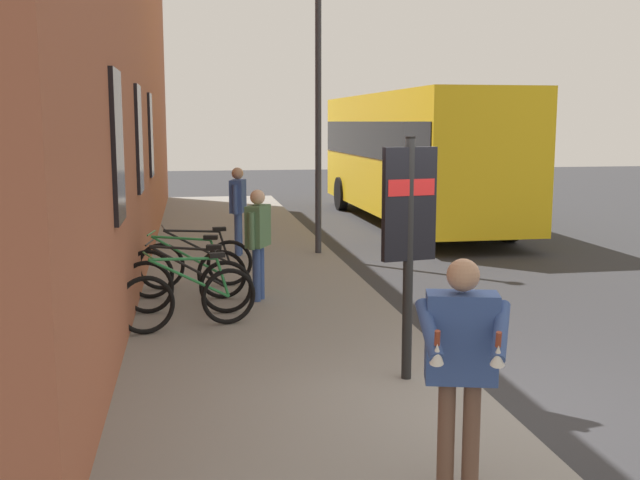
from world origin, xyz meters
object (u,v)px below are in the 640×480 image
pedestrian_by_facade (258,233)px  tourist_with_hotdogs (461,352)px  bicycle_leaning_wall (186,272)px  pedestrian_crossing_street (238,202)px  bicycle_far_end (196,263)px  street_lamp (318,78)px  bicycle_nearest_sign (189,298)px  bicycle_under_window (187,285)px  transit_info_sign (409,220)px  city_bus (413,150)px

pedestrian_by_facade → tourist_with_hotdogs: 6.10m
bicycle_leaning_wall → pedestrian_crossing_street: size_ratio=1.04×
bicycle_far_end → street_lamp: street_lamp is taller
bicycle_leaning_wall → street_lamp: size_ratio=0.31×
bicycle_nearest_sign → bicycle_leaning_wall: 1.67m
bicycle_nearest_sign → bicycle_far_end: (2.40, -0.11, -0.00)m
bicycle_far_end → pedestrian_crossing_street: size_ratio=1.05×
tourist_with_hotdogs → street_lamp: 10.15m
pedestrian_by_facade → street_lamp: bearing=-21.5°
pedestrian_crossing_street → pedestrian_by_facade: size_ratio=1.06×
bicycle_nearest_sign → tourist_with_hotdogs: 5.01m
pedestrian_crossing_street → tourist_with_hotdogs: pedestrian_crossing_street is taller
bicycle_far_end → pedestrian_crossing_street: pedestrian_crossing_street is taller
tourist_with_hotdogs → bicycle_far_end: bearing=13.6°
bicycle_under_window → bicycle_far_end: same height
transit_info_sign → bicycle_far_end: bearing=23.7°
bicycle_nearest_sign → pedestrian_crossing_street: size_ratio=1.02×
transit_info_sign → pedestrian_crossing_street: transit_info_sign is taller
pedestrian_crossing_street → transit_info_sign: bearing=-170.8°
bicycle_far_end → pedestrian_crossing_street: (2.83, -0.82, 0.64)m
bicycle_under_window → transit_info_sign: (-3.01, -2.16, 1.21)m
tourist_with_hotdogs → bicycle_leaning_wall: bearing=16.4°
bicycle_far_end → street_lamp: bearing=-40.1°
transit_info_sign → tourist_with_hotdogs: (-2.41, 0.33, -0.58)m
bicycle_leaning_wall → tourist_with_hotdogs: (-6.30, -1.85, 0.63)m
transit_info_sign → bicycle_leaning_wall: bearing=29.3°
bicycle_leaning_wall → city_bus: (8.31, -5.83, 1.41)m
pedestrian_by_facade → city_bus: bearing=-29.3°
bicycle_leaning_wall → street_lamp: (3.56, -2.53, 2.97)m
pedestrian_crossing_street → pedestrian_by_facade: 3.82m
bicycle_far_end → pedestrian_by_facade: 1.45m
bicycle_nearest_sign → transit_info_sign: size_ratio=0.71×
transit_info_sign → city_bus: size_ratio=0.23×
bicycle_far_end → pedestrian_by_facade: (-1.00, -0.87, 0.58)m
bicycle_nearest_sign → city_bus: city_bus is taller
bicycle_leaning_wall → bicycle_far_end: 0.75m
bicycle_leaning_wall → bicycle_far_end: (0.74, -0.15, 0.00)m
tourist_with_hotdogs → transit_info_sign: bearing=-7.7°
pedestrian_crossing_street → bicycle_far_end: bearing=163.7°
bicycle_nearest_sign → bicycle_leaning_wall: size_ratio=0.98×
bicycle_under_window → city_bus: city_bus is taller
tourist_with_hotdogs → street_lamp: size_ratio=0.29×
bicycle_leaning_wall → transit_info_sign: size_ratio=0.73×
bicycle_under_window → bicycle_leaning_wall: bearing=1.2°
bicycle_nearest_sign → pedestrian_crossing_street: (5.23, -0.94, 0.64)m
bicycle_nearest_sign → tourist_with_hotdogs: bearing=-158.6°
bicycle_leaning_wall → city_bus: bearing=-35.0°
bicycle_far_end → tourist_with_hotdogs: 7.27m
bicycle_leaning_wall → tourist_with_hotdogs: 6.60m
transit_info_sign → tourist_with_hotdogs: bearing=172.3°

